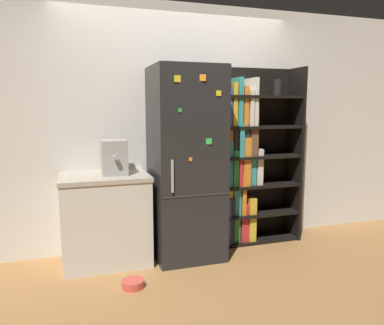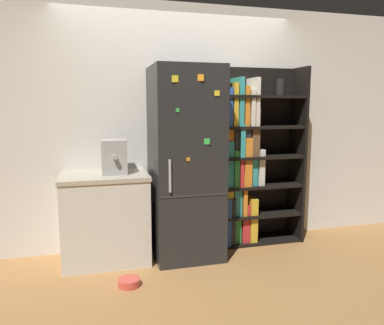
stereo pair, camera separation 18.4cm
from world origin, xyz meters
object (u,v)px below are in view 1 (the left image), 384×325
at_px(bookshelf, 245,161).
at_px(espresso_machine, 114,157).
at_px(refrigerator, 186,163).
at_px(pet_bowl, 133,283).

height_order(bookshelf, espresso_machine, bookshelf).
bearing_deg(refrigerator, espresso_machine, 175.41).
height_order(espresso_machine, pet_bowl, espresso_machine).
relative_size(bookshelf, espresso_machine, 5.89).
xyz_separation_m(refrigerator, bookshelf, (0.76, 0.19, -0.04)).
height_order(bookshelf, pet_bowl, bookshelf).
relative_size(refrigerator, pet_bowl, 9.99).
distance_m(espresso_machine, pet_bowl, 1.18).
bearing_deg(bookshelf, pet_bowl, -151.86).
relative_size(refrigerator, bookshelf, 0.98).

